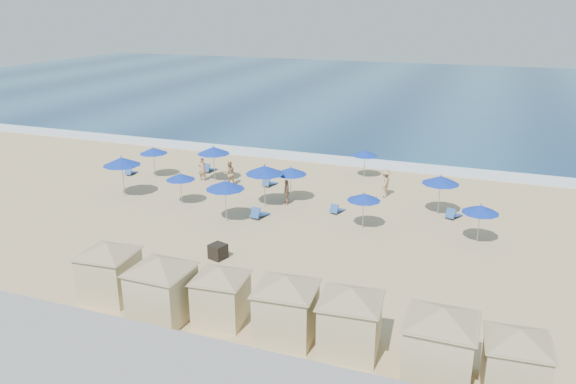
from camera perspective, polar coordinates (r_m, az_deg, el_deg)
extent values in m
plane|color=tan|center=(31.34, -2.76, -3.88)|extent=(160.00, 160.00, 0.00)
cube|color=navy|center=(83.20, 12.66, 9.94)|extent=(160.00, 80.00, 0.06)
cube|color=white|center=(45.20, 5.06, 3.24)|extent=(160.00, 2.50, 0.08)
cube|color=gray|center=(21.19, -17.36, -15.01)|extent=(160.00, 2.20, 1.10)
cube|color=black|center=(28.03, -7.13, -6.00)|extent=(0.92, 0.92, 0.74)
cube|color=beige|center=(25.25, -17.64, -8.08)|extent=(2.18, 2.18, 2.03)
cube|color=#998864|center=(24.82, -17.87, -5.98)|extent=(2.29, 2.29, 0.08)
pyramid|color=#998864|center=(24.62, -17.98, -4.91)|extent=(4.43, 4.43, 0.51)
cube|color=beige|center=(23.12, -12.66, -10.06)|extent=(2.16, 2.16, 2.13)
cube|color=#998864|center=(22.64, -12.85, -7.69)|extent=(2.26, 2.26, 0.09)
pyramid|color=#998864|center=(22.41, -12.95, -6.47)|extent=(4.67, 4.67, 0.53)
cube|color=beige|center=(22.63, -6.80, -10.75)|extent=(2.02, 2.02, 1.87)
cube|color=#998864|center=(22.19, -6.89, -8.66)|extent=(2.13, 2.13, 0.07)
pyramid|color=#998864|center=(21.98, -6.94, -7.57)|extent=(4.07, 4.07, 0.47)
cube|color=beige|center=(21.38, -0.17, -12.19)|extent=(2.22, 2.22, 2.06)
cube|color=#998864|center=(20.88, -0.17, -9.77)|extent=(2.33, 2.33, 0.08)
pyramid|color=#998864|center=(20.63, -0.17, -8.51)|extent=(4.50, 4.50, 0.52)
cube|color=beige|center=(20.78, 6.31, -13.35)|extent=(2.21, 2.21, 2.04)
cube|color=#998864|center=(20.26, 6.41, -10.90)|extent=(2.32, 2.32, 0.08)
pyramid|color=#998864|center=(20.02, 6.47, -9.63)|extent=(4.46, 4.46, 0.51)
cube|color=beige|center=(19.94, 15.12, -15.27)|extent=(2.16, 2.16, 2.16)
cube|color=#998864|center=(19.37, 15.39, -12.61)|extent=(2.27, 2.27, 0.09)
pyramid|color=#998864|center=(19.10, 15.53, -11.23)|extent=(4.73, 4.73, 0.54)
cube|color=beige|center=(20.11, 22.03, -16.22)|extent=(2.04, 2.04, 1.89)
cube|color=#998864|center=(19.61, 22.37, -13.93)|extent=(2.14, 2.14, 0.08)
pyramid|color=#998864|center=(19.37, 22.55, -12.74)|extent=(4.14, 4.14, 0.47)
cylinder|color=#A5A8AD|center=(37.85, -16.38, 1.13)|extent=(0.06, 0.06, 2.18)
cone|color=#0E2DA1|center=(37.50, -16.55, 3.01)|extent=(2.41, 2.41, 0.52)
sphere|color=#0E2DA1|center=(37.42, -16.60, 3.48)|extent=(0.09, 0.09, 0.09)
cylinder|color=#A5A8AD|center=(41.65, -13.41, 2.69)|extent=(0.05, 0.05, 1.81)
cone|color=#0E2DA1|center=(41.37, -13.52, 4.12)|extent=(2.00, 2.00, 0.43)
sphere|color=#0E2DA1|center=(41.31, -13.54, 4.47)|extent=(0.08, 0.08, 0.08)
cylinder|color=#A5A8AD|center=(35.63, -10.78, 0.04)|extent=(0.04, 0.04, 1.65)
cone|color=#0E2DA1|center=(35.33, -10.88, 1.55)|extent=(1.83, 1.83, 0.39)
sphere|color=#0E2DA1|center=(35.27, -10.90, 1.92)|extent=(0.07, 0.07, 0.07)
cylinder|color=#A5A8AD|center=(39.85, -7.51, 2.52)|extent=(0.05, 0.05, 2.07)
cone|color=#0E2DA1|center=(39.53, -7.58, 4.23)|extent=(2.29, 2.29, 0.49)
sphere|color=#0E2DA1|center=(39.46, -7.60, 4.65)|extent=(0.09, 0.09, 0.09)
cylinder|color=#A5A8AD|center=(34.58, -2.37, 0.24)|extent=(0.06, 0.06, 2.16)
cone|color=#0E2DA1|center=(34.20, -2.40, 2.27)|extent=(2.39, 2.39, 0.51)
sphere|color=#0E2DA1|center=(34.11, -2.41, 2.78)|extent=(0.09, 0.09, 0.09)
cylinder|color=#A5A8AD|center=(32.35, -6.33, -1.30)|extent=(0.05, 0.05, 2.03)
cone|color=#0E2DA1|center=(31.97, -6.41, 0.72)|extent=(2.24, 2.24, 0.48)
sphere|color=#0E2DA1|center=(31.88, -6.43, 1.22)|extent=(0.09, 0.09, 0.09)
cylinder|color=#A5A8AD|center=(35.45, 0.29, 0.46)|extent=(0.05, 0.05, 1.85)
cone|color=#0E2DA1|center=(35.12, 0.29, 2.16)|extent=(2.05, 2.05, 0.44)
sphere|color=#0E2DA1|center=(35.05, 0.29, 2.58)|extent=(0.08, 0.08, 0.08)
cylinder|color=#A5A8AD|center=(31.51, 7.64, -2.23)|extent=(0.04, 0.04, 1.70)
cone|color=#0E2DA1|center=(31.17, 7.72, -0.50)|extent=(1.88, 1.88, 0.40)
sphere|color=#0E2DA1|center=(31.09, 7.74, -0.07)|extent=(0.07, 0.07, 0.07)
cylinder|color=#A5A8AD|center=(40.82, 7.78, 2.60)|extent=(0.04, 0.04, 1.66)
cone|color=#0E2DA1|center=(40.56, 7.84, 3.93)|extent=(1.83, 1.83, 0.39)
sphere|color=#0E2DA1|center=(40.50, 7.86, 4.26)|extent=(0.07, 0.07, 0.07)
cylinder|color=#A5A8AD|center=(34.39, 15.10, -0.67)|extent=(0.05, 0.05, 1.99)
cone|color=#0E2DA1|center=(34.03, 15.26, 1.21)|extent=(2.20, 2.20, 0.47)
sphere|color=#0E2DA1|center=(33.94, 15.30, 1.67)|extent=(0.08, 0.08, 0.08)
cylinder|color=#A5A8AD|center=(30.97, 18.79, -3.44)|extent=(0.05, 0.05, 1.74)
cone|color=#0E2DA1|center=(30.62, 18.98, -1.65)|extent=(1.93, 1.93, 0.41)
sphere|color=#0E2DA1|center=(30.53, 19.03, -1.21)|extent=(0.07, 0.07, 0.07)
cube|color=#2A529C|center=(43.02, -15.61, 1.97)|extent=(0.63, 1.15, 0.30)
cube|color=#2A529C|center=(42.58, -15.95, 2.08)|extent=(0.55, 0.35, 0.54)
cube|color=#2A529C|center=(42.53, -7.91, 2.32)|extent=(0.70, 1.29, 0.34)
cube|color=#2A529C|center=(42.05, -8.32, 2.47)|extent=(0.61, 0.39, 0.60)
cube|color=#2A529C|center=(38.87, -1.81, 0.92)|extent=(0.81, 1.30, 0.33)
cube|color=#2A529C|center=(38.40, -2.24, 1.07)|extent=(0.62, 0.44, 0.58)
cube|color=#2A529C|center=(33.18, -2.82, -2.25)|extent=(0.84, 1.37, 0.35)
cube|color=#2A529C|center=(32.68, -3.36, -2.11)|extent=(0.66, 0.46, 0.62)
cube|color=#2A529C|center=(34.02, 5.08, -1.81)|extent=(0.75, 1.17, 0.30)
cube|color=#2A529C|center=(33.57, 4.71, -1.69)|extent=(0.56, 0.41, 0.52)
cube|color=#2A529C|center=(34.47, 16.53, -2.24)|extent=(0.98, 1.30, 0.32)
cube|color=#2A529C|center=(33.97, 16.17, -2.08)|extent=(0.64, 0.52, 0.57)
imported|color=tan|center=(40.16, -8.69, 2.29)|extent=(0.65, 0.47, 1.65)
imported|color=tan|center=(38.88, -5.97, 1.90)|extent=(1.05, 1.01, 1.71)
imported|color=tan|center=(35.03, -0.14, 0.01)|extent=(0.60, 1.00, 1.59)
imported|color=tan|center=(36.83, 9.84, 0.89)|extent=(0.74, 1.24, 1.87)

